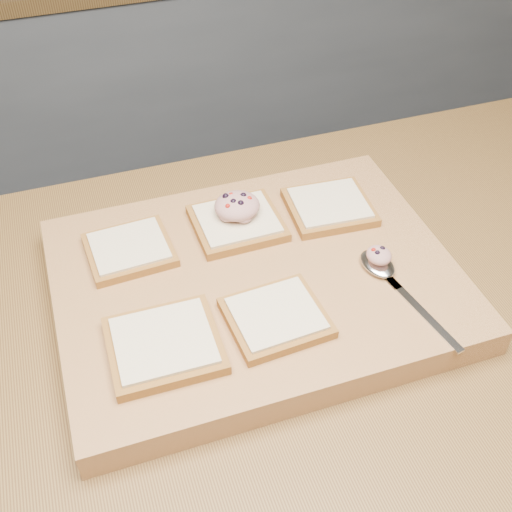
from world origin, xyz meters
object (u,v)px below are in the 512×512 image
at_px(cutting_board, 256,283).
at_px(bread_far_center, 237,222).
at_px(tuna_salad_dollop, 237,206).
at_px(spoon, 384,271).

relative_size(cutting_board, bread_far_center, 4.23).
bearing_deg(cutting_board, tuna_salad_dollop, 86.09).
xyz_separation_m(cutting_board, tuna_salad_dollop, (0.01, 0.11, 0.05)).
height_order(cutting_board, spoon, spoon).
xyz_separation_m(bread_far_center, spoon, (0.16, -0.16, -0.00)).
bearing_deg(cutting_board, spoon, -19.82).
relative_size(cutting_board, spoon, 2.69).
relative_size(tuna_salad_dollop, spoon, 0.33).
bearing_deg(tuna_salad_dollop, bread_far_center, -108.91).
xyz_separation_m(tuna_salad_dollop, spoon, (0.15, -0.16, -0.03)).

